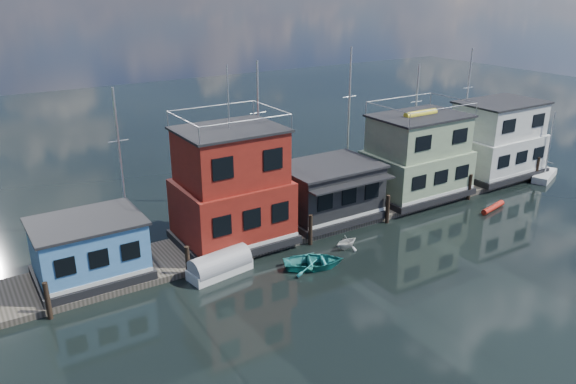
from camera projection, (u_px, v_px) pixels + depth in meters
ground at (452, 286)px, 33.52m from camera, size 160.00×160.00×0.00m
dock at (333, 216)px, 42.93m from camera, size 48.00×5.00×0.40m
houseboat_blue at (89, 249)px, 33.21m from camera, size 6.40×4.90×3.66m
houseboat_red at (232, 189)px, 37.30m from camera, size 7.40×5.90×11.86m
houseboat_dark at (328, 190)px, 41.89m from camera, size 7.40×6.10×4.06m
houseboat_green at (417, 157)px, 46.02m from camera, size 8.40×5.90×7.03m
houseboat_white at (497, 140)px, 51.03m from camera, size 8.40×5.90×6.66m
pilings at (353, 219)px, 40.24m from camera, size 42.28×0.28×2.20m
background_masts at (337, 124)px, 48.18m from camera, size 36.40×0.16×12.00m
day_sailer at (545, 175)px, 51.53m from camera, size 4.17×2.69×6.26m
red_kayak at (493, 207)px, 44.55m from camera, size 3.04×1.07×0.44m
dinghy_teal at (314, 262)px, 35.55m from camera, size 4.64×4.07×0.80m
dinghy_white at (346, 242)px, 38.07m from camera, size 2.06×1.85×0.98m
tarp_runabout at (220, 265)px, 34.64m from camera, size 4.21×2.17×1.63m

